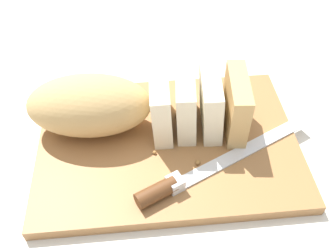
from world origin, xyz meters
name	(u,v)px	position (x,y,z in m)	size (l,w,h in m)	color
ground_plane	(168,147)	(0.00, 0.00, 0.00)	(3.00, 3.00, 0.00)	silver
cutting_board	(168,143)	(0.00, 0.00, 0.01)	(0.39, 0.27, 0.02)	#9E6B3D
bread_loaf	(130,105)	(-0.05, 0.03, 0.06)	(0.33, 0.13, 0.09)	tan
bread_knife	(186,178)	(0.02, -0.08, 0.03)	(0.28, 0.14, 0.02)	silver
crumb_near_knife	(155,152)	(-0.02, -0.02, 0.02)	(0.01, 0.01, 0.01)	#A8753D
crumb_near_loaf	(198,162)	(0.04, -0.05, 0.02)	(0.01, 0.01, 0.01)	#A8753D
crumb_stray_left	(177,115)	(0.02, 0.05, 0.02)	(0.01, 0.01, 0.01)	#A8753D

